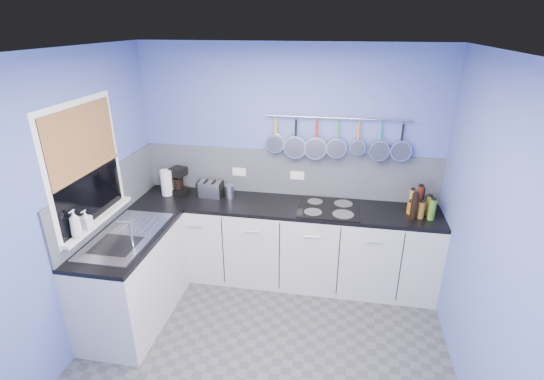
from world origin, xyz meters
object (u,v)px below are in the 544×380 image
(coffee_maker, at_px, (178,181))
(canister, at_px, (229,191))
(soap_bottle_a, at_px, (75,223))
(hob, at_px, (329,208))
(toaster, at_px, (210,189))
(soap_bottle_b, at_px, (86,220))
(paper_towel, at_px, (167,183))

(coffee_maker, distance_m, canister, 0.59)
(soap_bottle_a, height_order, hob, soap_bottle_a)
(toaster, relative_size, canister, 1.80)
(coffee_maker, height_order, toaster, coffee_maker)
(soap_bottle_b, bearing_deg, coffee_maker, 74.55)
(toaster, bearing_deg, paper_towel, -171.30)
(soap_bottle_b, xyz_separation_m, canister, (0.92, 1.17, -0.16))
(soap_bottle_a, distance_m, coffee_maker, 1.37)
(paper_towel, bearing_deg, toaster, 4.77)
(soap_bottle_a, height_order, canister, soap_bottle_a)
(soap_bottle_a, bearing_deg, paper_towel, 80.17)
(toaster, bearing_deg, canister, 4.84)
(coffee_maker, bearing_deg, paper_towel, -135.77)
(soap_bottle_a, relative_size, hob, 0.39)
(toaster, bearing_deg, soap_bottle_a, -114.39)
(hob, bearing_deg, soap_bottle_b, -151.82)
(hob, bearing_deg, paper_towel, 178.15)
(paper_towel, relative_size, toaster, 1.09)
(hob, bearing_deg, coffee_maker, 175.92)
(coffee_maker, bearing_deg, toaster, 11.71)
(toaster, bearing_deg, hob, -0.39)
(soap_bottle_a, relative_size, toaster, 0.93)
(hob, bearing_deg, soap_bottle_a, -148.89)
(soap_bottle_a, distance_m, canister, 1.61)
(toaster, distance_m, canister, 0.22)
(paper_towel, bearing_deg, soap_bottle_b, -100.99)
(paper_towel, relative_size, hob, 0.46)
(paper_towel, xyz_separation_m, canister, (0.70, 0.04, -0.07))
(coffee_maker, xyz_separation_m, toaster, (0.37, -0.02, -0.06))
(soap_bottle_b, xyz_separation_m, hob, (1.99, 1.07, -0.23))
(soap_bottle_b, distance_m, toaster, 1.37)
(canister, bearing_deg, paper_towel, -176.42)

